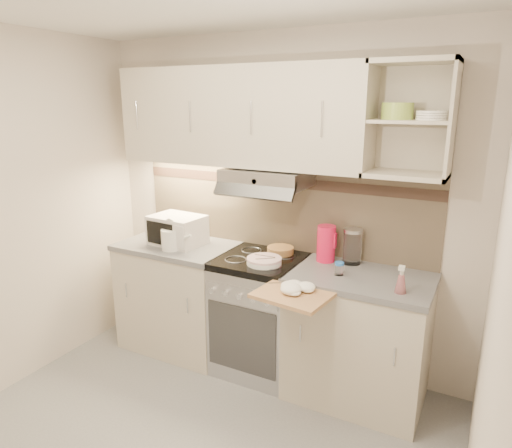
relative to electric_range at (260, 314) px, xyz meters
name	(u,v)px	position (x,y,z in m)	size (l,w,h in m)	color
room_shell	(200,173)	(0.00, -0.73, 1.18)	(3.04, 2.84, 2.52)	beige
base_cabinet_left	(180,297)	(-0.75, 0.00, -0.02)	(0.90, 0.60, 0.86)	beige
worktop_left	(178,246)	(-0.75, 0.00, 0.43)	(0.92, 0.62, 0.04)	slate
base_cabinet_right	(358,340)	(0.75, 0.00, -0.02)	(0.90, 0.60, 0.86)	beige
worktop_right	(362,278)	(0.75, 0.00, 0.43)	(0.92, 0.62, 0.04)	slate
electric_range	(260,314)	(0.00, 0.00, 0.00)	(0.60, 0.60, 0.90)	#B7B7BC
microwave	(177,230)	(-0.74, -0.01, 0.56)	(0.43, 0.34, 0.23)	silver
watering_can	(172,239)	(-0.69, -0.15, 0.54)	(0.29, 0.15, 0.25)	silver
plate_stack	(264,261)	(0.08, -0.10, 0.47)	(0.25, 0.25, 0.05)	white
bread_loaf	(280,250)	(0.09, 0.16, 0.47)	(0.20, 0.20, 0.05)	#A96D47
pink_pitcher	(326,244)	(0.44, 0.16, 0.58)	(0.14, 0.13, 0.26)	#EB1343
glass_jar	(352,246)	(0.62, 0.20, 0.58)	(0.13, 0.13, 0.25)	silver
spice_jar	(339,268)	(0.61, -0.06, 0.49)	(0.06, 0.06, 0.09)	white
spray_bottle	(401,281)	(1.03, -0.17, 0.52)	(0.07, 0.07, 0.18)	pink
cutting_board	(295,294)	(0.45, -0.41, 0.42)	(0.44, 0.39, 0.02)	tan
dish_towel	(298,288)	(0.47, -0.42, 0.47)	(0.24, 0.20, 0.06)	silver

